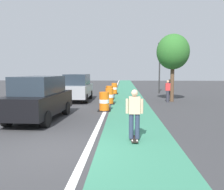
{
  "coord_description": "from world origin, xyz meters",
  "views": [
    {
      "loc": [
        1.92,
        -6.47,
        2.28
      ],
      "look_at": [
        1.37,
        5.08,
        1.1
      ],
      "focal_mm": 37.69,
      "sensor_mm": 36.0,
      "label": 1
    }
  ],
  "objects_px": {
    "street_tree_sidewalk": "(173,52)",
    "traffic_barrel_far": "(114,89)",
    "pedestrian_crossing": "(168,91)",
    "pedestrian_waiting": "(170,88)",
    "traffic_light_corner": "(160,59)",
    "parked_suv_nearest": "(39,98)",
    "parked_suv_second": "(77,87)",
    "skateboarder_on_lane": "(134,113)",
    "traffic_barrel_front": "(104,102)",
    "traffic_barrel_back": "(109,93)",
    "traffic_barrel_mid": "(109,96)"
  },
  "relations": [
    {
      "from": "pedestrian_crossing",
      "to": "pedestrian_waiting",
      "type": "bearing_deg",
      "value": 75.61
    },
    {
      "from": "skateboarder_on_lane",
      "to": "pedestrian_waiting",
      "type": "height_order",
      "value": "skateboarder_on_lane"
    },
    {
      "from": "traffic_light_corner",
      "to": "parked_suv_nearest",
      "type": "bearing_deg",
      "value": -119.33
    },
    {
      "from": "pedestrian_crossing",
      "to": "street_tree_sidewalk",
      "type": "height_order",
      "value": "street_tree_sidewalk"
    },
    {
      "from": "traffic_barrel_far",
      "to": "parked_suv_second",
      "type": "bearing_deg",
      "value": -115.75
    },
    {
      "from": "pedestrian_crossing",
      "to": "traffic_barrel_front",
      "type": "bearing_deg",
      "value": -137.78
    },
    {
      "from": "traffic_barrel_front",
      "to": "traffic_barrel_back",
      "type": "bearing_deg",
      "value": 90.25
    },
    {
      "from": "traffic_barrel_front",
      "to": "traffic_barrel_back",
      "type": "height_order",
      "value": "same"
    },
    {
      "from": "traffic_barrel_back",
      "to": "street_tree_sidewalk",
      "type": "height_order",
      "value": "street_tree_sidewalk"
    },
    {
      "from": "pedestrian_crossing",
      "to": "traffic_barrel_far",
      "type": "bearing_deg",
      "value": 124.21
    },
    {
      "from": "traffic_barrel_far",
      "to": "street_tree_sidewalk",
      "type": "height_order",
      "value": "street_tree_sidewalk"
    },
    {
      "from": "traffic_barrel_mid",
      "to": "street_tree_sidewalk",
      "type": "relative_size",
      "value": 0.22
    },
    {
      "from": "parked_suv_nearest",
      "to": "traffic_light_corner",
      "type": "relative_size",
      "value": 0.92
    },
    {
      "from": "parked_suv_second",
      "to": "traffic_barrel_front",
      "type": "relative_size",
      "value": 4.25
    },
    {
      "from": "traffic_barrel_back",
      "to": "traffic_light_corner",
      "type": "xyz_separation_m",
      "value": [
        4.79,
        5.35,
        2.97
      ]
    },
    {
      "from": "traffic_barrel_front",
      "to": "traffic_light_corner",
      "type": "bearing_deg",
      "value": 66.33
    },
    {
      "from": "skateboarder_on_lane",
      "to": "traffic_barrel_back",
      "type": "distance_m",
      "value": 11.39
    },
    {
      "from": "skateboarder_on_lane",
      "to": "traffic_barrel_far",
      "type": "distance_m",
      "value": 15.83
    },
    {
      "from": "parked_suv_nearest",
      "to": "traffic_barrel_back",
      "type": "bearing_deg",
      "value": 71.1
    },
    {
      "from": "traffic_light_corner",
      "to": "pedestrian_crossing",
      "type": "bearing_deg",
      "value": -93.58
    },
    {
      "from": "street_tree_sidewalk",
      "to": "traffic_barrel_back",
      "type": "bearing_deg",
      "value": 167.0
    },
    {
      "from": "traffic_barrel_mid",
      "to": "traffic_light_corner",
      "type": "distance_m",
      "value": 9.72
    },
    {
      "from": "parked_suv_nearest",
      "to": "pedestrian_crossing",
      "type": "xyz_separation_m",
      "value": [
        7.15,
        6.55,
        -0.17
      ]
    },
    {
      "from": "parked_suv_second",
      "to": "traffic_barrel_far",
      "type": "distance_m",
      "value": 6.08
    },
    {
      "from": "pedestrian_crossing",
      "to": "parked_suv_nearest",
      "type": "bearing_deg",
      "value": -137.5
    },
    {
      "from": "traffic_barrel_mid",
      "to": "pedestrian_crossing",
      "type": "bearing_deg",
      "value": 14.19
    },
    {
      "from": "traffic_barrel_back",
      "to": "pedestrian_waiting",
      "type": "relative_size",
      "value": 0.68
    },
    {
      "from": "traffic_light_corner",
      "to": "street_tree_sidewalk",
      "type": "distance_m",
      "value": 6.45
    },
    {
      "from": "skateboarder_on_lane",
      "to": "traffic_barrel_back",
      "type": "bearing_deg",
      "value": 97.45
    },
    {
      "from": "skateboarder_on_lane",
      "to": "traffic_barrel_back",
      "type": "xyz_separation_m",
      "value": [
        -1.48,
        11.29,
        -0.38
      ]
    },
    {
      "from": "parked_suv_second",
      "to": "traffic_light_corner",
      "type": "height_order",
      "value": "traffic_light_corner"
    },
    {
      "from": "parked_suv_nearest",
      "to": "pedestrian_waiting",
      "type": "distance_m",
      "value": 11.68
    },
    {
      "from": "traffic_barrel_mid",
      "to": "street_tree_sidewalk",
      "type": "xyz_separation_m",
      "value": [
        4.61,
        1.56,
        3.14
      ]
    },
    {
      "from": "pedestrian_waiting",
      "to": "traffic_barrel_far",
      "type": "bearing_deg",
      "value": 140.63
    },
    {
      "from": "pedestrian_crossing",
      "to": "traffic_barrel_mid",
      "type": "bearing_deg",
      "value": -165.81
    },
    {
      "from": "skateboarder_on_lane",
      "to": "traffic_barrel_front",
      "type": "xyz_separation_m",
      "value": [
        -1.45,
        5.76,
        -0.38
      ]
    },
    {
      "from": "traffic_barrel_mid",
      "to": "pedestrian_waiting",
      "type": "bearing_deg",
      "value": 34.52
    },
    {
      "from": "parked_suv_second",
      "to": "traffic_barrel_back",
      "type": "height_order",
      "value": "parked_suv_second"
    },
    {
      "from": "skateboarder_on_lane",
      "to": "traffic_light_corner",
      "type": "xyz_separation_m",
      "value": [
        3.32,
        16.64,
        2.59
      ]
    },
    {
      "from": "pedestrian_crossing",
      "to": "pedestrian_waiting",
      "type": "relative_size",
      "value": 1.0
    },
    {
      "from": "pedestrian_waiting",
      "to": "traffic_barrel_back",
      "type": "bearing_deg",
      "value": -172.8
    },
    {
      "from": "street_tree_sidewalk",
      "to": "traffic_barrel_far",
      "type": "bearing_deg",
      "value": 129.12
    },
    {
      "from": "traffic_barrel_mid",
      "to": "traffic_light_corner",
      "type": "height_order",
      "value": "traffic_light_corner"
    },
    {
      "from": "parked_suv_nearest",
      "to": "street_tree_sidewalk",
      "type": "height_order",
      "value": "street_tree_sidewalk"
    },
    {
      "from": "skateboarder_on_lane",
      "to": "pedestrian_crossing",
      "type": "relative_size",
      "value": 1.05
    },
    {
      "from": "parked_suv_nearest",
      "to": "traffic_barrel_far",
      "type": "bearing_deg",
      "value": 76.57
    },
    {
      "from": "traffic_barrel_front",
      "to": "pedestrian_crossing",
      "type": "height_order",
      "value": "pedestrian_crossing"
    },
    {
      "from": "traffic_light_corner",
      "to": "pedestrian_waiting",
      "type": "relative_size",
      "value": 3.17
    },
    {
      "from": "skateboarder_on_lane",
      "to": "pedestrian_waiting",
      "type": "bearing_deg",
      "value": 73.85
    },
    {
      "from": "parked_suv_second",
      "to": "pedestrian_waiting",
      "type": "height_order",
      "value": "parked_suv_second"
    }
  ]
}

